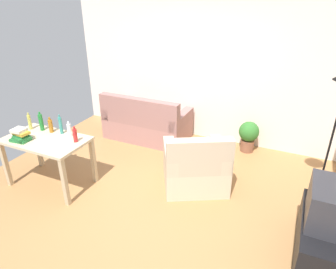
{
  "coord_description": "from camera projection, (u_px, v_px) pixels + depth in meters",
  "views": [
    {
      "loc": [
        1.77,
        -3.14,
        2.68
      ],
      "look_at": [
        0.1,
        0.5,
        0.75
      ],
      "focal_mm": 32.12,
      "sensor_mm": 36.0,
      "label": 1
    }
  ],
  "objects": [
    {
      "name": "tv",
      "position": [
        330.0,
        205.0,
        3.06
      ],
      "size": [
        0.41,
        0.6,
        0.44
      ],
      "rotation": [
        0.0,
        0.0,
        1.57
      ],
      "color": "#2D2D33",
      "rests_on": "tv_stand"
    },
    {
      "name": "bottle_green",
      "position": [
        41.0,
        122.0,
        4.51
      ],
      "size": [
        0.06,
        0.06,
        0.29
      ],
      "color": "#1E722D",
      "rests_on": "desk"
    },
    {
      "name": "tv_stand",
      "position": [
        320.0,
        239.0,
        3.27
      ],
      "size": [
        0.44,
        1.1,
        0.48
      ],
      "rotation": [
        0.0,
        0.0,
        1.57
      ],
      "color": "black",
      "rests_on": "ground_plane"
    },
    {
      "name": "book_stack",
      "position": [
        21.0,
        135.0,
        4.2
      ],
      "size": [
        0.28,
        0.22,
        0.18
      ],
      "color": "#236B33",
      "rests_on": "desk"
    },
    {
      "name": "bottle_clear",
      "position": [
        69.0,
        130.0,
        4.33
      ],
      "size": [
        0.06,
        0.06,
        0.23
      ],
      "color": "silver",
      "rests_on": "desk"
    },
    {
      "name": "desk",
      "position": [
        47.0,
        145.0,
        4.35
      ],
      "size": [
        1.2,
        0.7,
        0.76
      ],
      "rotation": [
        0.0,
        0.0,
        -0.0
      ],
      "color": "#C6B28E",
      "rests_on": "ground_plane"
    },
    {
      "name": "couch",
      "position": [
        146.0,
        124.0,
        5.9
      ],
      "size": [
        1.6,
        0.84,
        0.92
      ],
      "rotation": [
        0.0,
        0.0,
        3.14
      ],
      "color": "#996B66",
      "rests_on": "ground_plane"
    },
    {
      "name": "bottle_red",
      "position": [
        75.0,
        135.0,
        4.17
      ],
      "size": [
        0.06,
        0.06,
        0.23
      ],
      "color": "#AD2323",
      "rests_on": "desk"
    },
    {
      "name": "bottle_amber",
      "position": [
        51.0,
        126.0,
        4.46
      ],
      "size": [
        0.06,
        0.06,
        0.24
      ],
      "color": "#9E6019",
      "rests_on": "desk"
    },
    {
      "name": "bottle_squat",
      "position": [
        30.0,
        122.0,
        4.55
      ],
      "size": [
        0.05,
        0.05,
        0.27
      ],
      "color": "#BCB24C",
      "rests_on": "desk"
    },
    {
      "name": "potted_plant",
      "position": [
        249.0,
        135.0,
        5.42
      ],
      "size": [
        0.36,
        0.36,
        0.57
      ],
      "color": "brown",
      "rests_on": "ground_plane"
    },
    {
      "name": "bottle_tall",
      "position": [
        61.0,
        125.0,
        4.4
      ],
      "size": [
        0.05,
        0.05,
        0.3
      ],
      "color": "teal",
      "rests_on": "desk"
    },
    {
      "name": "ground_plane",
      "position": [
        148.0,
        193.0,
        4.41
      ],
      "size": [
        5.2,
        4.4,
        0.02
      ],
      "primitive_type": "cube",
      "color": "#9E7042"
    },
    {
      "name": "armchair",
      "position": [
        196.0,
        168.0,
        4.42
      ],
      "size": [
        1.19,
        1.17,
        0.92
      ],
      "rotation": [
        0.0,
        0.0,
        3.64
      ],
      "color": "beige",
      "rests_on": "ground_plane"
    },
    {
      "name": "wall_rear",
      "position": [
        201.0,
        69.0,
        5.62
      ],
      "size": [
        5.2,
        0.1,
        2.7
      ],
      "primitive_type": "cube",
      "color": "silver",
      "rests_on": "ground_plane"
    }
  ]
}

